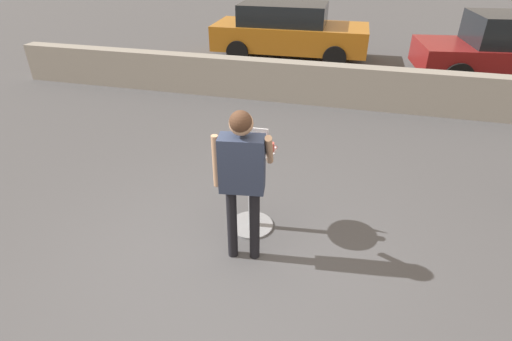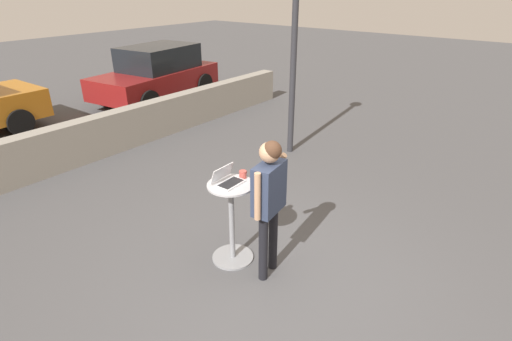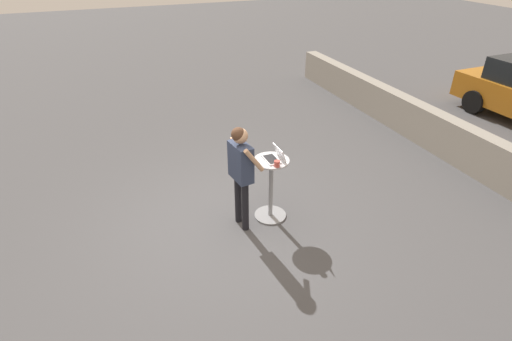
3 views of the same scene
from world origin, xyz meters
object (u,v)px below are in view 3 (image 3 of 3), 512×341
(laptop, at_px, (274,157))
(standing_person, at_px, (241,165))
(coffee_mug, at_px, (277,164))
(cafe_table, at_px, (271,188))

(laptop, height_order, standing_person, standing_person)
(laptop, relative_size, coffee_mug, 2.79)
(cafe_table, relative_size, standing_person, 0.62)
(coffee_mug, height_order, standing_person, standing_person)
(cafe_table, relative_size, coffee_mug, 8.63)
(cafe_table, xyz_separation_m, laptop, (-0.00, 0.05, 0.56))
(standing_person, bearing_deg, coffee_mug, 72.26)
(cafe_table, relative_size, laptop, 3.09)
(laptop, height_order, coffee_mug, laptop)
(laptop, distance_m, coffee_mug, 0.23)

